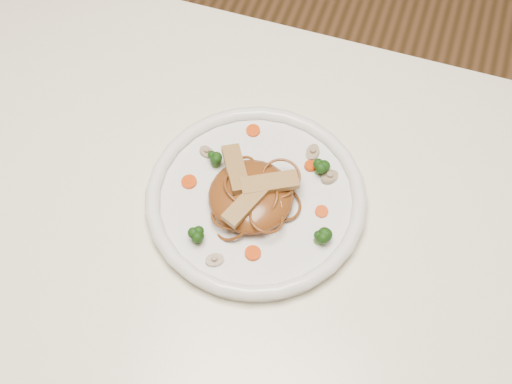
% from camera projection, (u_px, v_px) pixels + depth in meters
% --- Properties ---
extents(table, '(1.20, 0.80, 0.75)m').
position_uv_depth(table, '(229.00, 273.00, 0.95)').
color(table, white).
rests_on(table, ground).
extents(plate, '(0.35, 0.35, 0.02)m').
position_uv_depth(plate, '(256.00, 200.00, 0.89)').
color(plate, white).
rests_on(plate, table).
extents(noodle_mound, '(0.13, 0.13, 0.04)m').
position_uv_depth(noodle_mound, '(251.00, 196.00, 0.87)').
color(noodle_mound, brown).
rests_on(noodle_mound, plate).
extents(chicken_a, '(0.08, 0.06, 0.01)m').
position_uv_depth(chicken_a, '(270.00, 183.00, 0.85)').
color(chicken_a, '#A3814D').
rests_on(chicken_a, noodle_mound).
extents(chicken_b, '(0.06, 0.08, 0.01)m').
position_uv_depth(chicken_b, '(236.00, 169.00, 0.86)').
color(chicken_b, '#A3814D').
rests_on(chicken_b, noodle_mound).
extents(chicken_c, '(0.05, 0.07, 0.01)m').
position_uv_depth(chicken_c, '(246.00, 204.00, 0.84)').
color(chicken_c, '#A3814D').
rests_on(chicken_c, noodle_mound).
extents(broccoli_0, '(0.03, 0.03, 0.03)m').
position_uv_depth(broccoli_0, '(320.00, 165.00, 0.89)').
color(broccoli_0, '#19420D').
rests_on(broccoli_0, plate).
extents(broccoli_1, '(0.03, 0.03, 0.03)m').
position_uv_depth(broccoli_1, '(215.00, 158.00, 0.90)').
color(broccoli_1, '#19420D').
rests_on(broccoli_1, plate).
extents(broccoli_2, '(0.03, 0.03, 0.03)m').
position_uv_depth(broccoli_2, '(196.00, 234.00, 0.84)').
color(broccoli_2, '#19420D').
rests_on(broccoli_2, plate).
extents(broccoli_3, '(0.03, 0.03, 0.03)m').
position_uv_depth(broccoli_3, '(320.00, 235.00, 0.84)').
color(broccoli_3, '#19420D').
rests_on(broccoli_3, plate).
extents(carrot_0, '(0.02, 0.02, 0.00)m').
position_uv_depth(carrot_0, '(310.00, 166.00, 0.91)').
color(carrot_0, '#DB3C08').
rests_on(carrot_0, plate).
extents(carrot_1, '(0.03, 0.03, 0.00)m').
position_uv_depth(carrot_1, '(189.00, 182.00, 0.89)').
color(carrot_1, '#DB3C08').
rests_on(carrot_1, plate).
extents(carrot_2, '(0.02, 0.02, 0.00)m').
position_uv_depth(carrot_2, '(322.00, 211.00, 0.87)').
color(carrot_2, '#DB3C08').
rests_on(carrot_2, plate).
extents(carrot_3, '(0.02, 0.02, 0.00)m').
position_uv_depth(carrot_3, '(253.00, 131.00, 0.94)').
color(carrot_3, '#DB3C08').
rests_on(carrot_3, plate).
extents(carrot_4, '(0.03, 0.03, 0.00)m').
position_uv_depth(carrot_4, '(253.00, 253.00, 0.84)').
color(carrot_4, '#DB3C08').
rests_on(carrot_4, plate).
extents(mushroom_0, '(0.03, 0.03, 0.01)m').
position_uv_depth(mushroom_0, '(214.00, 260.00, 0.83)').
color(mushroom_0, tan).
rests_on(mushroom_0, plate).
extents(mushroom_1, '(0.04, 0.04, 0.01)m').
position_uv_depth(mushroom_1, '(330.00, 177.00, 0.90)').
color(mushroom_1, tan).
rests_on(mushroom_1, plate).
extents(mushroom_2, '(0.03, 0.03, 0.01)m').
position_uv_depth(mushroom_2, '(207.00, 152.00, 0.92)').
color(mushroom_2, tan).
rests_on(mushroom_2, plate).
extents(mushroom_3, '(0.03, 0.03, 0.01)m').
position_uv_depth(mushroom_3, '(313.00, 152.00, 0.92)').
color(mushroom_3, tan).
rests_on(mushroom_3, plate).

